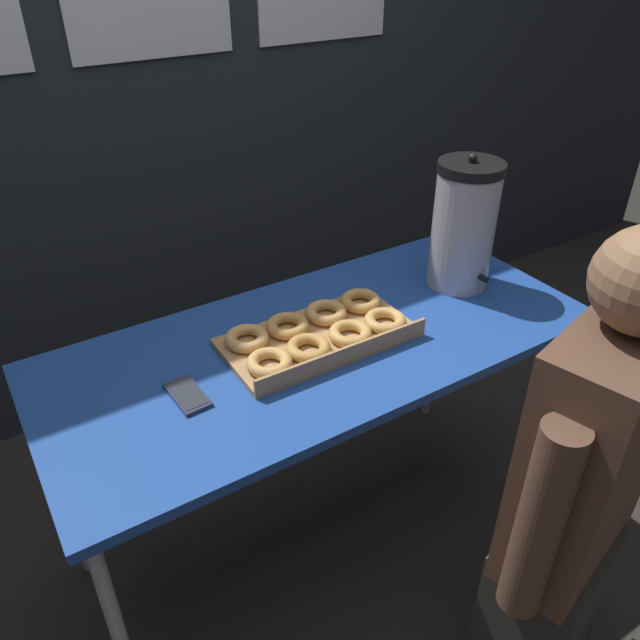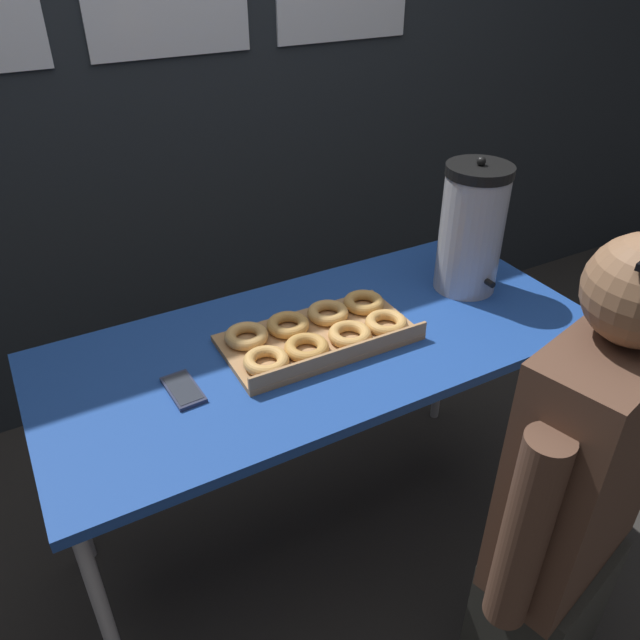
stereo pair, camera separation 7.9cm
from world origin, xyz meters
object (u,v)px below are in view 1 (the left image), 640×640
at_px(cell_phone, 187,395).
at_px(person_seated, 575,502).
at_px(coffee_urn, 464,225).
at_px(donut_box, 319,333).

xyz_separation_m(cell_phone, person_seated, (0.64, -0.61, -0.17)).
xyz_separation_m(coffee_urn, cell_phone, (-0.89, -0.07, -0.18)).
relative_size(donut_box, coffee_urn, 1.27).
bearing_deg(cell_phone, coffee_urn, 1.24).
height_order(coffee_urn, cell_phone, coffee_urn).
relative_size(coffee_urn, cell_phone, 2.92).
bearing_deg(person_seated, donut_box, -81.86).
bearing_deg(donut_box, person_seated, -66.59).
height_order(cell_phone, person_seated, person_seated).
height_order(donut_box, cell_phone, donut_box).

